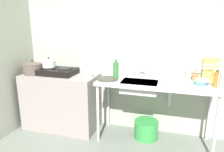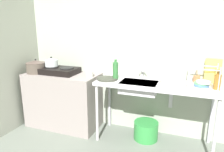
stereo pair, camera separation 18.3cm
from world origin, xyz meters
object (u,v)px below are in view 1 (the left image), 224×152
Objects in this scene: faucet at (142,68)px; utensil_jar at (195,77)px; sink_basin at (139,87)px; dish_rack at (202,82)px; bottle_by_sink at (116,71)px; frying_pan at (108,79)px; small_bowl_on_drainboard at (164,81)px; stove at (57,71)px; pot_beside_stove at (33,68)px; pot_on_left_burner at (49,63)px; percolator at (89,71)px; cereal_box at (211,70)px; bucket_on_floor at (146,129)px; cup_by_rack at (178,83)px; bottle_by_rack at (217,80)px.

faucet is 0.70m from utensil_jar.
dish_rack is (0.74, 0.04, 0.11)m from sink_basin.
bottle_by_sink reaches higher than utensil_jar.
small_bowl_on_drainboard is (0.72, 0.09, 0.01)m from frying_pan.
stove is 1.92× the size of pot_beside_stove.
pot_on_left_burner reaches higher than pot_beside_stove.
pot_on_left_burner reaches higher than utensil_jar.
percolator is 1.59m from cereal_box.
dish_rack is 1.00× the size of bucket_on_floor.
frying_pan is 0.88m from cup_by_rack.
pot_on_left_burner is at bearing 177.71° from percolator.
sink_basin is 0.75m from dish_rack.
cup_by_rack is at bearing -3.12° from stove.
frying_pan is (1.15, 0.01, -0.08)m from pot_beside_stove.
bottle_by_sink reaches higher than small_bowl_on_drainboard.
pot_beside_stove is 1.52× the size of utensil_jar.
stove is at bearing -175.34° from faucet.
bottle_by_rack reaches higher than stove.
bucket_on_floor is (-0.78, 0.10, -0.80)m from bottle_by_rack.
pot_on_left_burner is at bearing -175.79° from faucet.
bottle_by_rack is 1.12m from bucket_on_floor.
utensil_jar reaches higher than frying_pan.
cup_by_rack reaches higher than frying_pan.
percolator is (0.86, 0.06, -0.01)m from pot_beside_stove.
cup_by_rack is at bearing -177.19° from bottle_by_rack.
pot_beside_stove is 0.87× the size of bucket_on_floor.
frying_pan is 0.88× the size of cereal_box.
percolator is 1.13m from bucket_on_floor.
bucket_on_floor is (1.45, 0.03, -0.87)m from pot_on_left_burner.
pot_on_left_burner is at bearing 179.96° from dish_rack.
bucket_on_floor is (-0.58, -0.18, -0.75)m from utensil_jar.
cup_by_rack is 0.43m from bottle_by_rack.
percolator is at bearing 178.37° from bottle_by_rack.
bottle_by_sink is (1.25, 0.04, 0.02)m from pot_beside_stove.
dish_rack is at bearing 3.65° from frying_pan.
pot_beside_stove is at bearing -159.16° from pot_on_left_burner.
stove is at bearing 179.96° from dish_rack.
dish_rack is (2.31, 0.08, -0.05)m from pot_beside_stove.
percolator is 0.64× the size of frying_pan.
percolator reaches higher than bucket_on_floor.
utensil_jar is (1.90, 0.21, -0.00)m from stove.
bottle_by_sink is 0.88× the size of cereal_box.
frying_pan is at bearing -9.83° from percolator.
bottle_by_rack is at bearing 2.81° from cup_by_rack.
pot_beside_stove is at bearing -166.57° from stove.
cereal_box is (0.86, 0.27, 0.22)m from sink_basin.
dish_rack is at bearing 3.42° from sink_basin.
stove is at bearing 13.43° from pot_beside_stove.
bottle_by_sink reaches higher than pot_beside_stove.
bottle_by_rack is (0.88, -0.17, -0.06)m from faucet.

